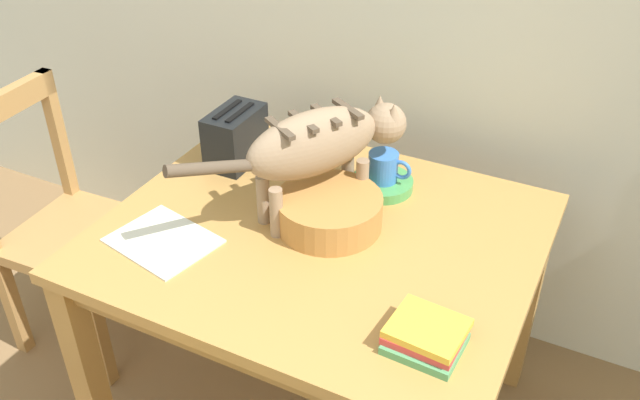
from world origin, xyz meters
The scene contains 9 objects.
dining_table centered at (-0.09, 1.49, 0.66)m, with size 1.14×0.96×0.75m.
cat centered at (-0.13, 1.58, 0.96)m, with size 0.41×0.61×0.31m.
saucer_bowl centered at (-0.02, 1.76, 0.76)m, with size 0.18×0.18×0.03m, color #48994E.
coffee_mug centered at (-0.02, 1.76, 0.82)m, with size 0.13×0.09×0.09m.
magazine centered at (-0.44, 1.26, 0.75)m, with size 0.26×0.21×0.01m, color silver.
book_stack centered at (0.30, 1.22, 0.78)m, with size 0.17×0.16×0.06m.
wicker_basket centered at (-0.08, 1.53, 0.79)m, with size 0.29×0.29×0.09m.
toaster centered at (-0.49, 1.71, 0.83)m, with size 0.12×0.20×0.18m.
wooden_chair_far centered at (-1.04, 1.47, 0.46)m, with size 0.44×0.44×0.93m.
Camera 1 is at (0.58, 0.16, 1.85)m, focal length 38.70 mm.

